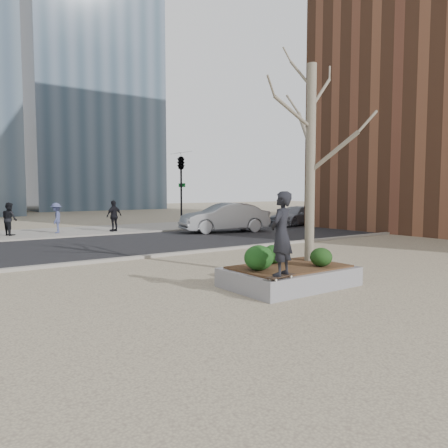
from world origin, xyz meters
TOP-DOWN VIEW (x-y plane):
  - ground at (0.00, 0.00)m, footprint 120.00×120.00m
  - street at (0.00, 10.00)m, footprint 60.00×8.00m
  - far_sidewalk at (0.00, 17.00)m, footprint 60.00×6.00m
  - planter at (1.00, 0.00)m, footprint 3.00×2.00m
  - planter_mulch at (1.00, 0.00)m, footprint 2.70×1.70m
  - sycamore_tree at (2.00, 0.30)m, footprint 2.80×2.80m
  - shrub_left at (0.03, -0.01)m, footprint 0.68×0.68m
  - shrub_middle at (0.94, 0.50)m, footprint 0.55×0.55m
  - shrub_right at (1.57, -0.50)m, footprint 0.53×0.53m
  - skateboard at (-0.10, -0.88)m, footprint 0.80×0.32m
  - skateboarder at (-0.10, -0.88)m, footprint 0.76×0.64m
  - car_silver at (7.60, 11.80)m, footprint 5.10×2.75m
  - car_third at (14.02, 12.83)m, footprint 4.50×2.51m
  - pedestrian_a at (-2.31, 16.67)m, footprint 0.84×0.96m
  - pedestrian_b at (-0.06, 16.56)m, footprint 0.93×1.19m
  - pedestrian_c at (2.81, 15.66)m, footprint 1.09×0.73m
  - traffic_light_far at (6.50, 14.60)m, footprint 0.60×2.48m

SIDE VIEW (x-z plane):
  - ground at x=0.00m, z-range 0.00..0.00m
  - street at x=0.00m, z-range 0.00..0.02m
  - far_sidewalk at x=0.00m, z-range 0.00..0.02m
  - planter at x=1.00m, z-range 0.00..0.45m
  - planter_mulch at x=1.00m, z-range 0.45..0.49m
  - skateboard at x=-0.10m, z-range 0.45..0.53m
  - car_third at x=14.02m, z-range 0.02..1.25m
  - shrub_right at x=1.57m, z-range 0.49..0.94m
  - shrub_middle at x=0.94m, z-range 0.49..0.96m
  - shrub_left at x=0.03m, z-range 0.49..1.07m
  - car_silver at x=7.60m, z-range 0.02..1.62m
  - pedestrian_b at x=-0.06m, z-range 0.02..1.64m
  - pedestrian_a at x=-2.31m, z-range 0.02..1.69m
  - pedestrian_c at x=2.81m, z-range 0.02..1.75m
  - skateboarder at x=-0.10m, z-range 0.52..2.29m
  - traffic_light_far at x=6.50m, z-range 0.00..4.50m
  - sycamore_tree at x=2.00m, z-range 0.49..7.09m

